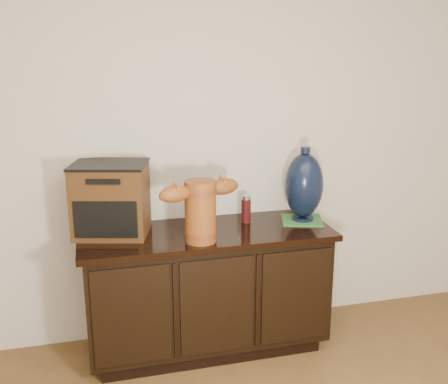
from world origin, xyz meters
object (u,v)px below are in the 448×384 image
object	(u,v)px
sideboard	(207,289)
lamp_base	(304,186)
tv_radio	(111,199)
terracotta_vessel	(200,208)
spray_can	(246,209)

from	to	relation	value
sideboard	lamp_base	size ratio (longest dim) A/B	3.23
tv_radio	lamp_base	distance (m)	1.14
terracotta_vessel	sideboard	bearing A→B (deg)	50.16
sideboard	lamp_base	xyz separation A→B (m)	(0.61, 0.03, 0.59)
lamp_base	spray_can	xyz separation A→B (m)	(-0.35, 0.06, -0.14)
terracotta_vessel	spray_can	bearing A→B (deg)	20.16
terracotta_vessel	tv_radio	xyz separation A→B (m)	(-0.46, 0.25, 0.01)
lamp_base	spray_can	distance (m)	0.38
terracotta_vessel	lamp_base	bearing A→B (deg)	-1.08
sideboard	tv_radio	distance (m)	0.78
sideboard	tv_radio	xyz separation A→B (m)	(-0.53, 0.09, 0.57)
terracotta_vessel	lamp_base	xyz separation A→B (m)	(0.68, 0.19, 0.03)
tv_radio	spray_can	size ratio (longest dim) A/B	2.82
terracotta_vessel	tv_radio	distance (m)	0.52
sideboard	spray_can	xyz separation A→B (m)	(0.27, 0.09, 0.45)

